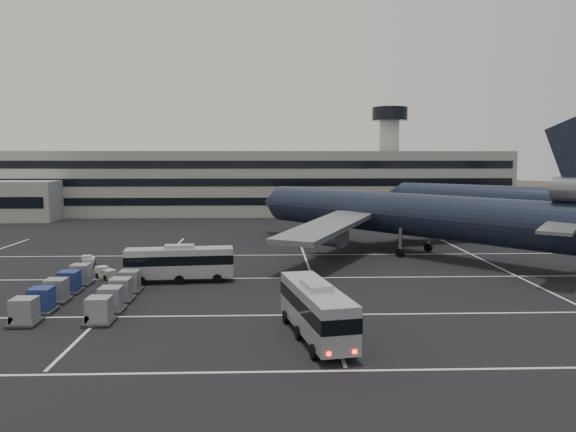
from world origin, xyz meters
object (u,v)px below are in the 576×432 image
object	(u,v)px
tug_a	(89,261)
uld_cluster	(82,292)
bus_far	(180,262)
trijet_main	(406,214)
bus_near	(316,308)

from	to	relation	value
tug_a	uld_cluster	xyz separation A→B (m)	(4.84, -17.11, 0.41)
bus_far	tug_a	bearing A→B (deg)	48.09
trijet_main	tug_a	xyz separation A→B (m)	(-39.28, -7.98, -4.65)
bus_near	bus_far	size ratio (longest dim) A/B	1.06
trijet_main	tug_a	size ratio (longest dim) A/B	20.28
trijet_main	bus_near	size ratio (longest dim) A/B	4.01
bus_near	bus_far	xyz separation A→B (m)	(-12.42, 18.44, -0.11)
bus_near	bus_far	world-z (taller)	bus_near
bus_far	tug_a	distance (m)	14.84
bus_near	uld_cluster	size ratio (longest dim) A/B	0.73
tug_a	uld_cluster	world-z (taller)	uld_cluster
uld_cluster	bus_far	bearing A→B (deg)	49.90
bus_near	tug_a	size ratio (longest dim) A/B	5.06
bus_far	uld_cluster	distance (m)	11.09
trijet_main	uld_cluster	xyz separation A→B (m)	(-34.44, -25.09, -4.23)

